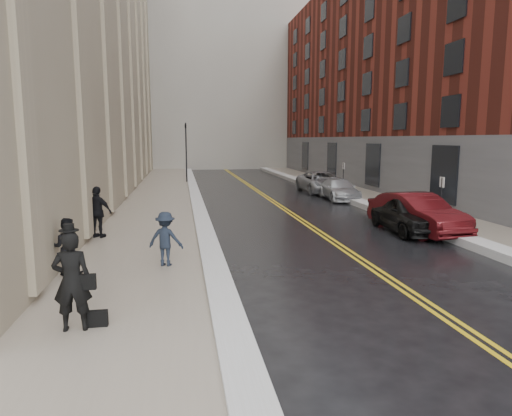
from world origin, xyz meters
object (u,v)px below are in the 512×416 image
object	(u,v)px
car_black	(407,213)
car_silver_far	(321,182)
pedestrian_a	(67,247)
pedestrian_b	(166,239)
car_maroon	(417,213)
pedestrian_main	(72,281)
car_silver_near	(339,189)
pedestrian_c	(98,212)

from	to	relation	value
car_black	car_silver_far	distance (m)	14.06
pedestrian_a	pedestrian_b	world-z (taller)	pedestrian_b
car_maroon	car_silver_far	world-z (taller)	car_maroon
car_black	pedestrian_b	xyz separation A→B (m)	(-9.71, -4.12, 0.15)
car_silver_far	pedestrian_main	size ratio (longest dim) A/B	2.77
car_black	car_silver_near	size ratio (longest dim) A/B	1.04
car_silver_far	pedestrian_main	world-z (taller)	pedestrian_main
car_silver_near	pedestrian_b	xyz separation A→B (m)	(-10.38, -14.33, 0.29)
pedestrian_main	pedestrian_c	distance (m)	8.74
car_maroon	car_silver_far	distance (m)	14.27
car_silver_far	pedestrian_a	size ratio (longest dim) A/B	3.46
pedestrian_b	car_black	bearing A→B (deg)	-138.62
car_silver_near	pedestrian_main	xyz separation A→B (m)	(-12.01, -18.69, 0.48)
pedestrian_c	pedestrian_main	bearing A→B (deg)	119.72
car_silver_near	pedestrian_a	size ratio (longest dim) A/B	2.86
car_black	pedestrian_main	xyz separation A→B (m)	(-11.33, -8.48, 0.34)
pedestrian_a	pedestrian_b	size ratio (longest dim) A/B	0.99
car_black	pedestrian_a	xyz separation A→B (m)	(-12.32, -4.62, 0.14)
pedestrian_main	pedestrian_a	distance (m)	3.99
car_maroon	pedestrian_c	distance (m)	12.63
car_black	car_silver_near	world-z (taller)	car_black
car_maroon	pedestrian_b	size ratio (longest dim) A/B	3.10
car_silver_near	car_silver_far	size ratio (longest dim) A/B	0.83
car_silver_near	car_black	bearing A→B (deg)	-91.28
car_silver_near	car_silver_far	bearing A→B (deg)	92.52
car_maroon	pedestrian_c	xyz separation A→B (m)	(-12.62, 0.43, 0.31)
pedestrian_b	car_silver_far	bearing A→B (deg)	-101.37
pedestrian_main	pedestrian_b	distance (m)	4.66
pedestrian_main	pedestrian_c	world-z (taller)	pedestrian_main
pedestrian_a	car_silver_far	bearing A→B (deg)	-125.75
car_black	car_maroon	bearing A→B (deg)	-35.19
car_silver_far	pedestrian_b	xyz separation A→B (m)	(-10.38, -18.15, 0.19)
pedestrian_a	car_black	bearing A→B (deg)	-160.33
car_silver_near	pedestrian_b	distance (m)	17.70
car_black	car_maroon	size ratio (longest dim) A/B	0.95
car_maroon	car_silver_far	bearing A→B (deg)	80.56
car_silver_near	car_silver_far	xyz separation A→B (m)	(-0.00, 3.82, 0.10)
car_silver_far	pedestrian_main	xyz separation A→B (m)	(-12.01, -22.52, 0.38)
car_maroon	car_silver_near	xyz separation A→B (m)	(0.38, 10.44, -0.16)
pedestrian_b	car_silver_near	bearing A→B (deg)	-107.53
car_maroon	pedestrian_a	distance (m)	13.36
car_maroon	pedestrian_c	size ratio (longest dim) A/B	2.54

